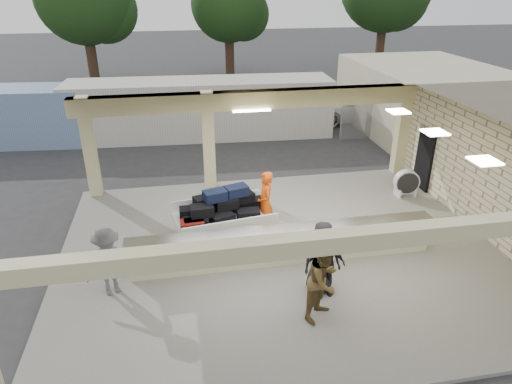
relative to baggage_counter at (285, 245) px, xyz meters
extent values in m
plane|color=#2B2B2E|center=(0.00, 0.50, -0.59)|extent=(120.00, 120.00, 0.00)
cube|color=slate|center=(0.00, 0.50, -0.54)|extent=(12.00, 10.00, 0.10)
cube|color=beige|center=(0.00, 0.50, 2.91)|extent=(12.00, 10.00, 0.02)
cube|color=beige|center=(6.00, 0.50, 1.16)|extent=(0.02, 10.00, 3.50)
cube|color=black|center=(5.94, 3.70, 0.56)|extent=(0.10, 0.95, 2.10)
cube|color=beige|center=(0.00, 5.25, 2.61)|extent=(12.00, 0.50, 0.60)
cube|color=beige|center=(0.00, -4.35, 2.76)|extent=(12.00, 0.30, 0.30)
cube|color=beige|center=(-5.50, 5.25, 1.21)|extent=(0.40, 0.40, 3.50)
cube|color=beige|center=(-1.50, 5.25, 1.21)|extent=(0.40, 0.40, 3.50)
cube|color=beige|center=(5.80, 5.30, 1.21)|extent=(0.40, 0.40, 3.50)
cube|color=white|center=(0.00, 5.00, 2.29)|extent=(1.30, 0.12, 0.06)
cube|color=#FFEABF|center=(3.80, 2.00, 2.88)|extent=(0.55, 0.55, 0.04)
cube|color=#FFEABF|center=(3.80, 0.00, 2.88)|extent=(0.55, 0.55, 0.04)
cube|color=#FFEABF|center=(3.80, -2.00, 2.88)|extent=(0.55, 0.55, 0.04)
cube|color=beige|center=(0.00, 0.00, -0.04)|extent=(8.00, 0.50, 0.90)
cube|color=#B7B7BC|center=(0.00, 0.00, 0.46)|extent=(8.20, 0.58, 0.06)
cube|color=silver|center=(-1.46, 1.39, 0.16)|extent=(2.91, 2.00, 0.13)
cylinder|color=black|center=(-2.44, 0.65, -0.27)|extent=(0.19, 0.45, 0.43)
cylinder|color=black|center=(-2.62, 1.82, -0.27)|extent=(0.19, 0.45, 0.43)
cylinder|color=black|center=(-0.31, 0.97, -0.27)|extent=(0.19, 0.45, 0.43)
cylinder|color=black|center=(-0.48, 2.14, -0.27)|extent=(0.19, 0.45, 0.43)
cube|color=silver|center=(-1.58, 2.20, 0.38)|extent=(2.68, 0.45, 0.32)
cube|color=silver|center=(-1.34, 0.59, 0.38)|extent=(2.68, 0.45, 0.32)
cube|color=black|center=(-2.27, 0.95, 0.37)|extent=(0.68, 0.50, 0.28)
cube|color=black|center=(-1.52, 1.06, 0.37)|extent=(0.68, 0.50, 0.28)
cube|color=black|center=(-0.77, 1.17, 0.37)|extent=(0.68, 0.50, 0.28)
cube|color=black|center=(-2.36, 1.59, 0.37)|extent=(0.68, 0.50, 0.28)
cube|color=black|center=(-1.62, 1.70, 0.37)|extent=(0.68, 0.50, 0.28)
cube|color=black|center=(-0.87, 1.81, 0.37)|extent=(0.68, 0.50, 0.28)
cube|color=black|center=(-2.07, 1.09, 0.66)|extent=(0.68, 0.50, 0.28)
cube|color=black|center=(-1.36, 1.41, 0.66)|extent=(0.68, 0.50, 0.28)
cube|color=black|center=(-0.85, 1.70, 0.66)|extent=(0.68, 0.50, 0.28)
cube|color=black|center=(-1.94, 1.65, 0.66)|extent=(0.68, 0.50, 0.28)
cube|color=black|center=(-1.68, 1.36, 0.95)|extent=(0.68, 0.50, 0.28)
cube|color=black|center=(-1.05, 1.57, 0.95)|extent=(0.68, 0.50, 0.28)
cube|color=#590F0C|center=(-2.36, 0.82, 0.37)|extent=(0.68, 0.50, 0.28)
cube|color=black|center=(-0.55, 1.86, 0.37)|extent=(0.68, 0.50, 0.28)
cube|color=black|center=(-1.53, 1.82, 0.66)|extent=(0.68, 0.50, 0.28)
cylinder|color=silver|center=(5.09, 3.17, 0.03)|extent=(0.88, 0.40, 0.85)
cylinder|color=black|center=(5.09, 3.17, 0.03)|extent=(0.79, 0.42, 0.75)
cube|color=silver|center=(4.80, 3.17, -0.35)|extent=(0.06, 0.47, 0.28)
cube|color=silver|center=(5.37, 3.17, -0.35)|extent=(0.06, 0.47, 0.28)
imported|color=#E44D0C|center=(-0.21, 1.57, 0.48)|extent=(0.39, 0.71, 1.93)
imported|color=brown|center=(0.30, -2.28, 0.44)|extent=(0.94, 0.89, 1.86)
imported|color=black|center=(0.60, -1.52, 0.31)|extent=(0.96, 0.42, 1.59)
imported|color=#545459|center=(-4.39, -0.59, 0.39)|extent=(1.19, 0.84, 1.75)
imported|color=black|center=(0.56, -1.35, 0.42)|extent=(0.90, 0.40, 1.82)
imported|color=white|center=(6.91, 12.71, 0.11)|extent=(5.12, 2.85, 1.40)
imported|color=white|center=(10.41, 13.40, 0.17)|extent=(4.93, 2.22, 1.51)
imported|color=black|center=(6.18, 15.62, 0.19)|extent=(4.84, 2.17, 1.56)
cube|color=beige|center=(-1.35, 11.42, 0.75)|extent=(12.48, 3.11, 2.68)
cylinder|color=gray|center=(5.00, 9.50, 0.41)|extent=(0.06, 0.06, 2.00)
cylinder|color=gray|center=(7.00, 9.50, 0.41)|extent=(0.06, 0.06, 2.00)
cylinder|color=gray|center=(9.00, 9.50, 0.41)|extent=(0.06, 0.06, 2.00)
cylinder|color=gray|center=(11.00, 9.50, 0.41)|extent=(0.06, 0.06, 2.00)
cylinder|color=gray|center=(13.00, 9.50, 0.41)|extent=(0.06, 0.06, 2.00)
cube|color=gray|center=(11.00, 9.50, 0.41)|extent=(12.00, 0.02, 2.00)
cylinder|color=gray|center=(11.00, 9.50, 1.41)|extent=(12.00, 0.05, 0.05)
cylinder|color=#382619|center=(-8.00, 24.50, 1.66)|extent=(0.70, 0.70, 4.50)
sphere|color=black|center=(-6.80, 25.10, 4.36)|extent=(4.50, 4.50, 4.50)
cylinder|color=#382619|center=(2.00, 26.50, 1.41)|extent=(0.70, 0.70, 4.00)
sphere|color=black|center=(2.00, 26.50, 4.61)|extent=(5.60, 5.60, 5.60)
sphere|color=black|center=(3.20, 27.10, 3.81)|extent=(4.00, 4.00, 4.00)
cylinder|color=#382619|center=(14.00, 25.50, 1.91)|extent=(0.70, 0.70, 5.00)
cube|color=#C0B698|center=(9.50, 10.50, 1.01)|extent=(6.00, 8.00, 3.20)
camera|label=1|loc=(-2.61, -10.00, 6.41)|focal=32.00mm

